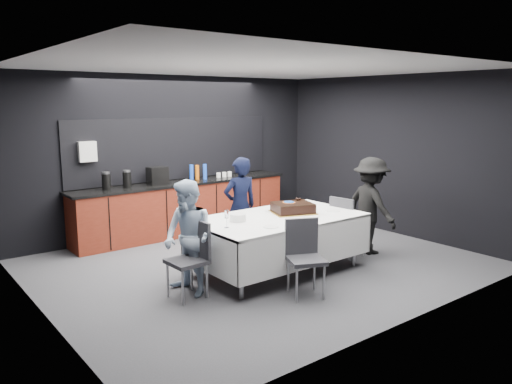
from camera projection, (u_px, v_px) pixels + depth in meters
ground at (260, 263)px, 7.29m from camera, size 6.00×6.00×0.00m
room_shell at (260, 136)px, 6.96m from camera, size 6.04×5.04×2.82m
kitchenette at (183, 203)px, 8.91m from camera, size 4.10×0.64×2.05m
party_table at (278, 226)px, 6.87m from camera, size 2.32×1.32×0.78m
cake_assembly at (293, 208)px, 7.06m from camera, size 0.70×0.64×0.18m
plate_stack at (238, 217)px, 6.57m from camera, size 0.21×0.21×0.10m
loose_plate_near at (271, 227)px, 6.27m from camera, size 0.20×0.20×0.01m
loose_plate_right_a at (304, 207)px, 7.43m from camera, size 0.20×0.20×0.01m
loose_plate_right_b at (333, 210)px, 7.21m from camera, size 0.22×0.22×0.01m
loose_plate_far at (272, 211)px, 7.17m from camera, size 0.19×0.19×0.01m
fork_pile at (314, 217)px, 6.74m from camera, size 0.16×0.12×0.02m
champagne_flute at (227, 215)px, 6.21m from camera, size 0.06×0.06×0.22m
chair_left at (192, 254)px, 5.99m from camera, size 0.44×0.44×0.92m
chair_right at (345, 222)px, 7.53m from camera, size 0.47×0.47×0.92m
chair_near at (304, 252)px, 6.07m from camera, size 0.56×0.56×0.92m
person_center at (240, 206)px, 7.62m from camera, size 0.59×0.43×1.51m
person_left at (188, 238)px, 6.02m from camera, size 0.61×0.74×1.41m
person_right at (371, 206)px, 7.71m from camera, size 0.68×1.04×1.50m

